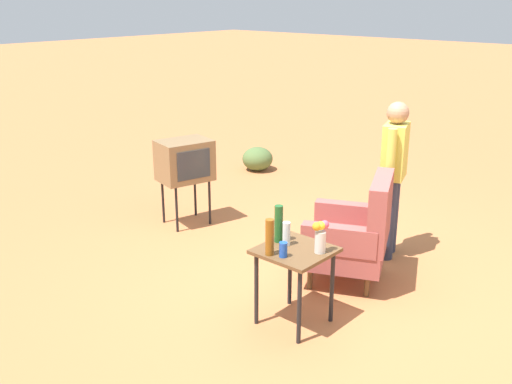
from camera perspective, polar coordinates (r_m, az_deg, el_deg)
ground_plane at (r=5.86m, az=8.14°, el=-8.45°), size 60.00×60.00×0.00m
armchair at (r=5.66m, az=9.55°, el=-3.97°), size 1.02×1.03×1.06m
side_table at (r=4.87m, az=3.78°, el=-6.63°), size 0.56×0.56×0.68m
tv_on_stand at (r=6.98m, az=-6.90°, el=2.98°), size 0.69×0.57×1.03m
person_standing at (r=6.18m, az=13.14°, el=2.06°), size 0.54×0.33×1.64m
bottle_wine_green at (r=4.90m, az=2.20°, el=-3.09°), size 0.07×0.07×0.32m
bottle_short_clear at (r=4.86m, az=2.95°, el=-4.05°), size 0.06×0.06×0.20m
soda_can_blue at (r=4.66m, az=2.65°, el=-5.58°), size 0.07×0.07×0.12m
bottle_tall_amber at (r=4.66m, az=1.33°, el=-4.39°), size 0.07×0.07×0.30m
flower_vase at (r=4.73m, az=6.25°, el=-4.18°), size 0.15×0.10×0.27m
shrub_lone at (r=9.29m, az=0.15°, el=3.24°), size 0.48×0.48×0.37m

